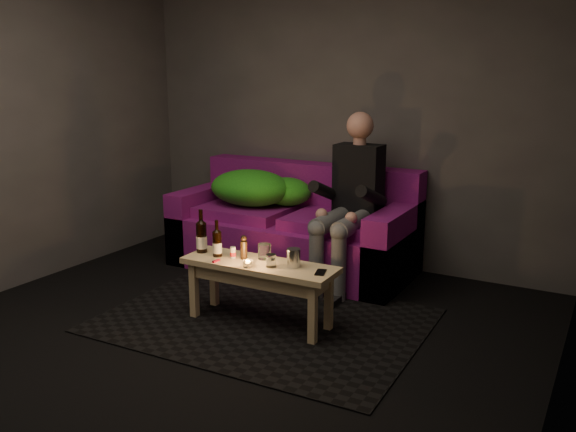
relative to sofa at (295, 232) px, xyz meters
name	(u,v)px	position (x,y,z in m)	size (l,w,h in m)	color
floor	(192,354)	(0.27, -1.82, -0.32)	(4.50, 4.50, 0.00)	black
room	(229,81)	(0.27, -1.35, 1.32)	(4.50, 4.50, 4.50)	silver
rug	(264,320)	(0.39, -1.16, -0.32)	(2.17, 1.58, 0.01)	black
sofa	(295,232)	(0.00, 0.00, 0.00)	(2.08, 0.94, 0.89)	#6F0F71
green_blanket	(257,189)	(-0.38, -0.01, 0.35)	(0.91, 0.62, 0.31)	#1A8117
person	(350,198)	(0.59, -0.17, 0.40)	(0.37, 0.86, 1.39)	black
coffee_table	(259,274)	(0.39, -1.21, 0.04)	(1.09, 0.37, 0.44)	#EBC789
beer_bottle_a	(201,237)	(-0.10, -1.21, 0.24)	(0.08, 0.08, 0.31)	black
beer_bottle_b	(217,243)	(0.06, -1.24, 0.22)	(0.07, 0.07, 0.26)	black
salt_shaker	(233,252)	(0.18, -1.22, 0.16)	(0.04, 0.04, 0.08)	silver
pepper_mill	(244,250)	(0.25, -1.20, 0.18)	(0.05, 0.05, 0.13)	black
tumbler_back	(264,251)	(0.37, -1.13, 0.17)	(0.09, 0.09, 0.11)	white
tealight	(248,263)	(0.37, -1.33, 0.14)	(0.06, 0.06, 0.05)	white
tumbler_front	(271,261)	(0.50, -1.26, 0.16)	(0.07, 0.07, 0.09)	white
steel_cup	(294,258)	(0.63, -1.18, 0.18)	(0.09, 0.09, 0.12)	#B7B9BF
smartphone	(321,272)	(0.84, -1.21, 0.12)	(0.06, 0.12, 0.01)	black
red_lighter	(216,261)	(0.12, -1.34, 0.13)	(0.02, 0.07, 0.01)	#B90B26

